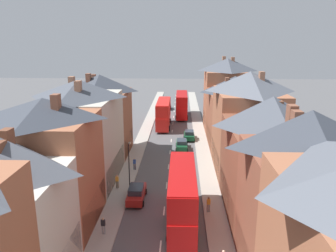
% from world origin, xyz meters
% --- Properties ---
extents(pavement_left, '(2.20, 104.00, 0.14)m').
position_xyz_m(pavement_left, '(-5.10, 38.00, 0.07)').
color(pavement_left, '#A8A399').
rests_on(pavement_left, ground).
extents(pavement_right, '(2.20, 104.00, 0.14)m').
position_xyz_m(pavement_right, '(5.10, 38.00, 0.07)').
color(pavement_right, '#A8A399').
rests_on(pavement_right, ground).
extents(centre_line_dashes, '(0.14, 97.80, 0.01)m').
position_xyz_m(centre_line_dashes, '(0.00, 36.00, 0.01)').
color(centre_line_dashes, silver).
rests_on(centre_line_dashes, ground).
extents(terrace_row_left, '(8.00, 45.75, 13.57)m').
position_xyz_m(terrace_row_left, '(-10.19, 10.01, 6.18)').
color(terrace_row_left, '#A36042').
rests_on(terrace_row_left, ground).
extents(terrace_row_right, '(8.00, 59.64, 13.81)m').
position_xyz_m(terrace_row_right, '(10.19, 18.25, 6.23)').
color(terrace_row_right, '#A36042').
rests_on(terrace_row_right, ground).
extents(double_decker_bus_lead, '(2.74, 10.80, 5.30)m').
position_xyz_m(double_decker_bus_lead, '(-1.81, 45.06, 2.82)').
color(double_decker_bus_lead, red).
rests_on(double_decker_bus_lead, ground).
extents(double_decker_bus_mid_street, '(2.74, 10.80, 5.30)m').
position_xyz_m(double_decker_bus_mid_street, '(1.79, 9.88, 2.82)').
color(double_decker_bus_mid_street, '#B70F0F').
rests_on(double_decker_bus_mid_street, ground).
extents(double_decker_bus_far_approaching, '(2.74, 10.80, 5.30)m').
position_xyz_m(double_decker_bus_far_approaching, '(1.79, 54.28, 2.82)').
color(double_decker_bus_far_approaching, '#B70F0F').
rests_on(double_decker_bus_far_approaching, ground).
extents(car_near_blue, '(1.90, 3.95, 1.59)m').
position_xyz_m(car_near_blue, '(-1.80, 62.58, 0.80)').
color(car_near_blue, black).
rests_on(car_near_blue, ground).
extents(car_parked_left_a, '(1.90, 4.44, 1.57)m').
position_xyz_m(car_parked_left_a, '(-3.10, 59.51, 0.80)').
color(car_parked_left_a, navy).
rests_on(car_parked_left_a, ground).
extents(car_parked_right_a, '(1.90, 3.85, 1.65)m').
position_xyz_m(car_parked_right_a, '(3.10, 36.65, 0.83)').
color(car_parked_right_a, '#144728').
rests_on(car_parked_right_a, ground).
extents(car_mid_black, '(1.90, 4.32, 1.64)m').
position_xyz_m(car_mid_black, '(1.80, 31.39, 0.83)').
color(car_mid_black, '#144728').
rests_on(car_mid_black, ground).
extents(car_parked_left_b, '(1.90, 4.55, 1.69)m').
position_xyz_m(car_parked_left_b, '(-3.10, 14.16, 0.85)').
color(car_parked_left_b, maroon).
rests_on(car_parked_left_b, ground).
extents(pedestrian_near_right, '(0.36, 0.22, 1.61)m').
position_xyz_m(pedestrian_near_right, '(-5.13, 7.48, 1.03)').
color(pedestrian_near_right, gray).
rests_on(pedestrian_near_right, pavement_left).
extents(pedestrian_mid_left, '(0.36, 0.22, 1.61)m').
position_xyz_m(pedestrian_mid_left, '(4.45, 11.73, 1.03)').
color(pedestrian_mid_left, gray).
rests_on(pedestrian_mid_left, pavement_right).
extents(pedestrian_mid_right, '(0.36, 0.22, 1.61)m').
position_xyz_m(pedestrian_mid_right, '(-5.70, 16.84, 1.03)').
color(pedestrian_mid_right, brown).
rests_on(pedestrian_mid_right, pavement_left).
extents(pedestrian_far_left, '(0.36, 0.22, 1.61)m').
position_xyz_m(pedestrian_far_left, '(-4.45, 22.48, 1.03)').
color(pedestrian_far_left, '#3D4256').
rests_on(pedestrian_far_left, pavement_left).
extents(street_lamp, '(0.20, 1.12, 5.50)m').
position_xyz_m(street_lamp, '(-4.25, 17.02, 3.24)').
color(street_lamp, black).
rests_on(street_lamp, ground).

